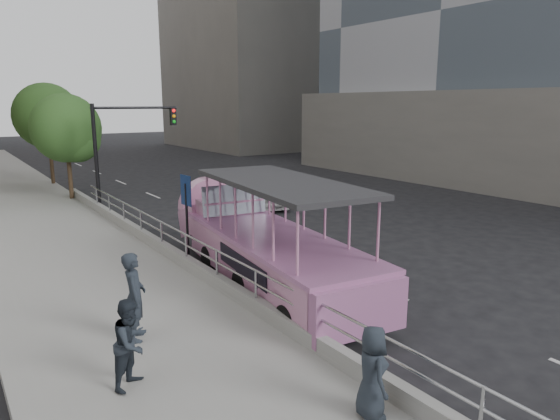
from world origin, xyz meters
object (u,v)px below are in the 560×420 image
(pedestrian_near, at_px, (135,297))
(pedestrian_far, at_px, (372,372))
(duck_boat, at_px, (260,243))
(street_tree_far, at_px, (49,118))
(car, at_px, (263,191))
(pedestrian_mid, at_px, (131,343))
(street_tree_near, at_px, (68,131))
(parking_sign, at_px, (187,210))
(traffic_signal, at_px, (121,140))

(pedestrian_near, xyz_separation_m, pedestrian_far, (2.19, -4.73, -0.19))
(duck_boat, bearing_deg, pedestrian_near, -154.03)
(duck_boat, height_order, street_tree_far, street_tree_far)
(car, distance_m, pedestrian_mid, 17.40)
(pedestrian_mid, distance_m, street_tree_near, 19.85)
(pedestrian_mid, xyz_separation_m, parking_sign, (3.96, 6.46, 0.75))
(pedestrian_far, height_order, street_tree_near, street_tree_near)
(duck_boat, distance_m, street_tree_far, 21.79)
(pedestrian_far, distance_m, parking_sign, 9.58)
(street_tree_near, bearing_deg, parking_sign, -86.98)
(pedestrian_near, xyz_separation_m, street_tree_far, (2.84, 23.68, 3.05))
(street_tree_far, bearing_deg, duck_boat, -85.71)
(parking_sign, xyz_separation_m, street_tree_near, (-0.68, 12.93, 1.97))
(pedestrian_far, xyz_separation_m, parking_sign, (1.13, 9.48, 0.79))
(duck_boat, height_order, pedestrian_near, duck_boat)
(traffic_signal, bearing_deg, pedestrian_near, -106.57)
(car, distance_m, street_tree_near, 10.45)
(car, xyz_separation_m, traffic_signal, (-6.33, 2.66, 2.74))
(pedestrian_near, distance_m, pedestrian_far, 5.22)
(pedestrian_mid, xyz_separation_m, traffic_signal, (4.88, 15.96, 2.39))
(duck_boat, xyz_separation_m, car, (6.11, 9.42, -0.44))
(pedestrian_mid, distance_m, street_tree_far, 25.83)
(pedestrian_mid, xyz_separation_m, street_tree_far, (3.48, 25.39, 3.20))
(parking_sign, height_order, street_tree_near, street_tree_near)
(pedestrian_mid, relative_size, traffic_signal, 0.31)
(traffic_signal, xyz_separation_m, street_tree_near, (-1.60, 3.43, 0.32))
(pedestrian_mid, height_order, street_tree_near, street_tree_near)
(pedestrian_near, height_order, street_tree_far, street_tree_far)
(duck_boat, distance_m, pedestrian_far, 7.26)
(parking_sign, distance_m, traffic_signal, 9.68)
(pedestrian_near, xyz_separation_m, traffic_signal, (4.24, 14.25, 2.25))
(pedestrian_near, xyz_separation_m, parking_sign, (3.32, 4.75, 0.60))
(pedestrian_near, distance_m, street_tree_near, 18.06)
(car, height_order, traffic_signal, traffic_signal)
(duck_boat, distance_m, pedestrian_mid, 6.41)
(pedestrian_mid, bearing_deg, pedestrian_far, -83.35)
(pedestrian_mid, xyz_separation_m, street_tree_near, (3.28, 19.39, 2.71))
(car, distance_m, street_tree_far, 14.78)
(parking_sign, height_order, street_tree_far, street_tree_far)
(car, relative_size, traffic_signal, 0.86)
(street_tree_far, bearing_deg, car, -57.41)
(pedestrian_near, bearing_deg, traffic_signal, 3.26)
(traffic_signal, bearing_deg, parking_sign, -95.51)
(pedestrian_mid, height_order, traffic_signal, traffic_signal)
(pedestrian_near, distance_m, pedestrian_mid, 1.83)
(traffic_signal, bearing_deg, pedestrian_mid, -107.00)
(traffic_signal, xyz_separation_m, street_tree_far, (-1.40, 9.43, 0.81))
(parking_sign, bearing_deg, pedestrian_mid, -121.52)
(street_tree_near, bearing_deg, pedestrian_near, -98.50)
(street_tree_far, bearing_deg, pedestrian_mid, -97.81)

